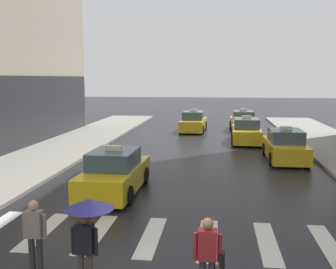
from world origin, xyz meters
name	(u,v)px	position (x,y,z in m)	size (l,w,h in m)	color
crosswalk_markings	(179,238)	(0.00, 3.00, 0.00)	(11.30, 2.80, 0.01)	silver
taxi_lead	(115,173)	(-2.82, 6.93, 0.72)	(2.00, 4.57, 1.80)	yellow
taxi_second	(285,147)	(4.48, 13.66, 0.72)	(1.95, 4.55, 1.80)	gold
taxi_third	(246,132)	(2.88, 19.18, 0.72)	(2.02, 4.58, 1.80)	gold
taxi_fourth	(193,122)	(-0.95, 24.26, 0.72)	(2.09, 4.61, 1.80)	gold
taxi_fifth	(243,122)	(3.02, 25.11, 0.72)	(2.03, 4.59, 1.80)	gold
pedestrian_with_umbrella	(88,220)	(-1.54, 0.12, 1.52)	(0.96, 0.96, 1.94)	#473D33
pedestrian_with_handbag	(208,254)	(0.83, 0.15, 0.93)	(0.61, 0.24, 1.65)	#333338
pedestrian_plain_coat	(35,232)	(-2.96, 0.74, 0.94)	(0.55, 0.24, 1.65)	#333338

